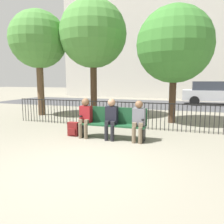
{
  "coord_description": "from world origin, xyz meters",
  "views": [
    {
      "loc": [
        1.95,
        -3.7,
        1.72
      ],
      "look_at": [
        0.0,
        2.24,
        0.8
      ],
      "focal_mm": 35.0,
      "sensor_mm": 36.0,
      "label": 1
    }
  ],
  "objects": [
    {
      "name": "tree_2",
      "position": [
        1.53,
        5.36,
        3.06
      ],
      "size": [
        2.95,
        2.95,
        4.54
      ],
      "color": "#422D1E",
      "rests_on": "ground"
    },
    {
      "name": "fence_railing",
      "position": [
        -0.02,
        3.81,
        0.56
      ],
      "size": [
        9.01,
        0.03,
        0.95
      ],
      "color": "black",
      "rests_on": "ground"
    },
    {
      "name": "backpack",
      "position": [
        -1.25,
        2.2,
        0.21
      ],
      "size": [
        0.33,
        0.22,
        0.43
      ],
      "color": "maroon",
      "rests_on": "ground"
    },
    {
      "name": "tree_1",
      "position": [
        -2.15,
        5.98,
        3.8
      ],
      "size": [
        3.1,
        3.1,
        5.37
      ],
      "color": "#422D1E",
      "rests_on": "ground"
    },
    {
      "name": "seated_person_0",
      "position": [
        -0.83,
        2.19,
        0.67
      ],
      "size": [
        0.34,
        0.39,
        1.18
      ],
      "color": "brown",
      "rests_on": "ground"
    },
    {
      "name": "building_facade",
      "position": [
        0.0,
        20.0,
        6.97
      ],
      "size": [
        20.0,
        6.0,
        13.95
      ],
      "color": "beige",
      "rests_on": "ground"
    },
    {
      "name": "park_bench",
      "position": [
        0.0,
        2.32,
        0.5
      ],
      "size": [
        1.98,
        0.45,
        0.92
      ],
      "color": "#194728",
      "rests_on": "ground"
    },
    {
      "name": "parked_car_0",
      "position": [
        3.87,
        12.81,
        0.84
      ],
      "size": [
        4.2,
        1.94,
        1.62
      ],
      "color": "#B7B7BC",
      "rests_on": "ground"
    },
    {
      "name": "seated_person_1",
      "position": [
        -0.01,
        2.19,
        0.67
      ],
      "size": [
        0.34,
        0.39,
        1.19
      ],
      "color": "black",
      "rests_on": "ground"
    },
    {
      "name": "tree_0",
      "position": [
        -4.71,
        5.39,
        3.58
      ],
      "size": [
        2.7,
        2.7,
        4.97
      ],
      "color": "brown",
      "rests_on": "ground"
    },
    {
      "name": "ground_plane",
      "position": [
        0.0,
        0.0,
        0.0
      ],
      "size": [
        80.0,
        80.0,
        0.0
      ],
      "primitive_type": "plane",
      "color": "gray"
    },
    {
      "name": "seated_person_2",
      "position": [
        0.79,
        2.19,
        0.66
      ],
      "size": [
        0.34,
        0.39,
        1.16
      ],
      "color": "brown",
      "rests_on": "ground"
    },
    {
      "name": "street_surface",
      "position": [
        0.0,
        12.0,
        0.0
      ],
      "size": [
        24.0,
        6.0,
        0.01
      ],
      "color": "#3D3D3F",
      "rests_on": "ground"
    }
  ]
}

